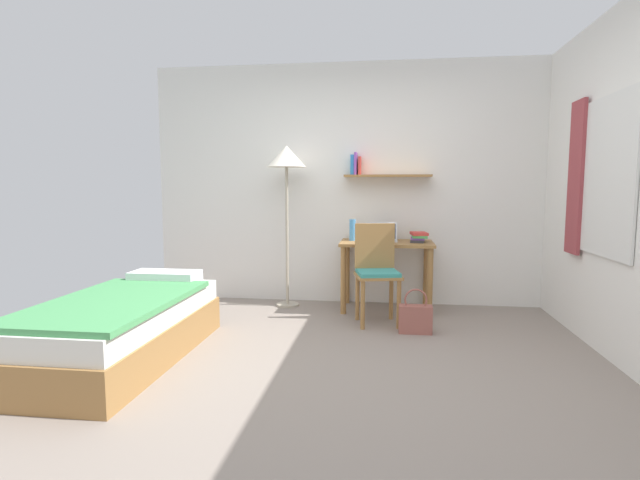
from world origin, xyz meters
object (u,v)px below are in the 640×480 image
object	(u,v)px
desk	(386,255)
laptop	(382,236)
book_stack	(418,237)
water_bottle	(353,230)
handbag	(415,318)
desk_chair	(377,269)
standing_lamp	(287,165)
bed	(123,328)

from	to	relation	value
desk	laptop	size ratio (longest dim) A/B	2.91
book_stack	water_bottle	bearing A→B (deg)	177.13
handbag	laptop	bearing A→B (deg)	109.55
desk_chair	book_stack	bearing A→B (deg)	51.86
standing_lamp	water_bottle	distance (m)	0.97
bed	desk_chair	distance (m)	2.23
desk	standing_lamp	distance (m)	1.40
standing_lamp	book_stack	size ratio (longest dim) A/B	6.70
desk	book_stack	distance (m)	0.38
laptop	handbag	world-z (taller)	laptop
desk	laptop	bearing A→B (deg)	128.65
book_stack	standing_lamp	bearing A→B (deg)	-179.81
laptop	book_stack	size ratio (longest dim) A/B	1.28
standing_lamp	laptop	size ratio (longest dim) A/B	5.23
water_bottle	standing_lamp	bearing A→B (deg)	-176.80
bed	desk_chair	size ratio (longest dim) A/B	1.97
laptop	handbag	bearing A→B (deg)	-70.45
standing_lamp	book_stack	world-z (taller)	standing_lamp
laptop	handbag	size ratio (longest dim) A/B	0.82
desk_chair	bed	bearing A→B (deg)	-145.65
desk_chair	handbag	size ratio (longest dim) A/B	2.35
standing_lamp	water_bottle	xyz separation A→B (m)	(0.69, 0.04, -0.68)
standing_lamp	book_stack	bearing A→B (deg)	0.19
bed	book_stack	distance (m)	2.91
desk	desk_chair	size ratio (longest dim) A/B	1.02
laptop	bed	bearing A→B (deg)	-135.74
bed	book_stack	size ratio (longest dim) A/B	7.22
handbag	book_stack	bearing A→B (deg)	85.38
bed	laptop	bearing A→B (deg)	44.26
bed	standing_lamp	distance (m)	2.35
water_bottle	desk	bearing A→B (deg)	-8.79
handbag	standing_lamp	bearing A→B (deg)	147.88
standing_lamp	bed	bearing A→B (deg)	-116.21
standing_lamp	water_bottle	world-z (taller)	standing_lamp
water_bottle	book_stack	bearing A→B (deg)	-2.87
bed	laptop	size ratio (longest dim) A/B	5.63
desk_chair	standing_lamp	xyz separation A→B (m)	(-0.96, 0.52, 0.99)
desk_chair	laptop	bearing A→B (deg)	86.13
laptop	water_bottle	distance (m)	0.31
desk	desk_chair	distance (m)	0.52
desk_chair	water_bottle	bearing A→B (deg)	115.38
desk	bed	bearing A→B (deg)	-137.56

